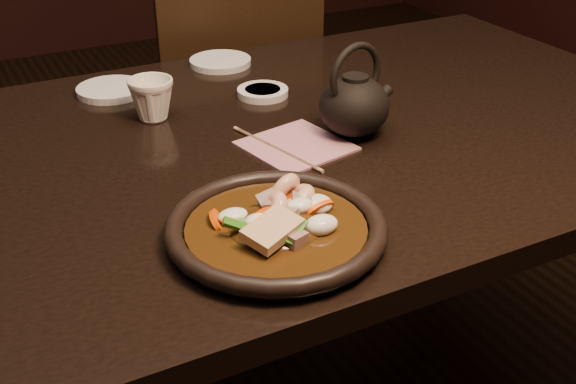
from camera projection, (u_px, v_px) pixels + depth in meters
name	position (u px, v px, depth m)	size (l,w,h in m)	color
table	(266.00, 178.00, 1.24)	(1.60, 0.90, 0.75)	black
chair	(232.00, 124.00, 1.92)	(0.47, 0.47, 0.89)	black
plate	(276.00, 229.00, 0.93)	(0.29, 0.29, 0.03)	black
stirfry	(280.00, 221.00, 0.94)	(0.17, 0.16, 0.06)	#321D09
soy_dish	(263.00, 92.00, 1.37)	(0.10, 0.10, 0.01)	silver
saucer_left	(111.00, 90.00, 1.38)	(0.13, 0.13, 0.01)	silver
saucer_right	(220.00, 62.00, 1.53)	(0.13, 0.13, 0.01)	silver
tea_cup	(151.00, 98.00, 1.26)	(0.08, 0.07, 0.08)	white
chopsticks	(276.00, 148.00, 1.17)	(0.06, 0.21, 0.01)	tan
napkin	(296.00, 146.00, 1.18)	(0.15, 0.15, 0.00)	#B26E7B
teapot	(355.00, 103.00, 1.19)	(0.14, 0.12, 0.16)	black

